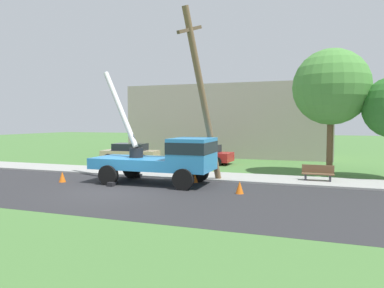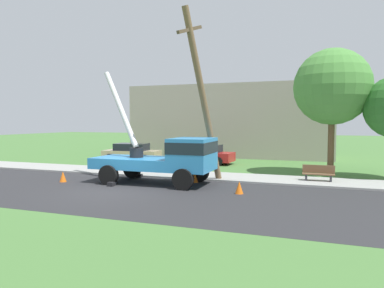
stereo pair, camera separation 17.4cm
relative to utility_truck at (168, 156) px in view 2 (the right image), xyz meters
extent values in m
plane|color=#477538|center=(-1.61, 9.48, -1.41)|extent=(120.00, 120.00, 0.00)
cube|color=#2B2B2D|center=(-1.61, -2.52, -1.40)|extent=(80.00, 8.21, 0.01)
cube|color=#9E9E99|center=(-1.61, 2.99, -1.36)|extent=(80.00, 2.82, 0.10)
cube|color=#2D84C6|center=(-1.80, -0.02, -0.38)|extent=(4.31, 2.42, 0.55)
cube|color=#2D84C6|center=(1.30, -0.01, 0.14)|extent=(1.91, 2.41, 1.60)
cube|color=#19232D|center=(1.30, -0.01, 0.49)|extent=(1.93, 2.43, 0.56)
cylinder|color=black|center=(-1.78, -0.02, 0.14)|extent=(0.70, 0.70, 0.50)
cylinder|color=silver|center=(-3.06, 0.62, 2.44)|extent=(2.89, 1.64, 4.26)
cube|color=black|center=(-2.40, -1.48, -1.31)|extent=(0.30, 0.30, 0.20)
cube|color=black|center=(-2.41, 1.42, -1.31)|extent=(0.30, 0.30, 0.20)
cylinder|color=black|center=(1.26, -1.21, -0.91)|extent=(1.00, 0.30, 1.00)
cylinder|color=black|center=(1.25, 1.19, -0.91)|extent=(1.00, 0.30, 1.00)
cylinder|color=black|center=(-2.71, -1.23, -0.91)|extent=(1.00, 0.30, 1.00)
cylinder|color=black|center=(-2.72, 1.17, -0.91)|extent=(1.00, 0.30, 1.00)
cylinder|color=brown|center=(1.61, 0.72, 2.85)|extent=(1.31, 3.15, 8.62)
cube|color=brown|center=(1.27, -0.33, 6.09)|extent=(0.70, 1.72, 0.73)
cone|color=orange|center=(3.89, -1.16, -1.13)|extent=(0.36, 0.36, 0.56)
cone|color=orange|center=(-5.46, -1.26, -1.13)|extent=(0.36, 0.36, 0.56)
cone|color=orange|center=(1.07, 0.95, -1.13)|extent=(0.36, 0.36, 0.56)
cube|color=tan|center=(-6.85, 8.48, -0.86)|extent=(4.55, 2.22, 0.65)
cube|color=black|center=(-6.85, 8.48, -0.26)|extent=(2.61, 1.89, 0.55)
cylinder|color=black|center=(-5.32, 7.72, -1.09)|extent=(0.64, 0.22, 0.64)
cylinder|color=black|center=(-5.50, 9.51, -1.09)|extent=(0.64, 0.22, 0.64)
cylinder|color=black|center=(-8.21, 7.44, -1.09)|extent=(0.64, 0.22, 0.64)
cylinder|color=black|center=(-8.39, 9.23, -1.09)|extent=(0.64, 0.22, 0.64)
cube|color=#B21E1E|center=(-1.02, 8.93, -0.86)|extent=(4.50, 2.06, 0.65)
cube|color=black|center=(-1.02, 8.93, -0.26)|extent=(2.56, 1.80, 0.55)
cylinder|color=black|center=(0.38, 7.94, -1.09)|extent=(0.64, 0.22, 0.64)
cylinder|color=black|center=(0.49, 9.74, -1.09)|extent=(0.64, 0.22, 0.64)
cylinder|color=black|center=(-2.52, 8.12, -1.09)|extent=(0.64, 0.22, 0.64)
cylinder|color=black|center=(-2.41, 9.91, -1.09)|extent=(0.64, 0.22, 0.64)
cube|color=brown|center=(7.12, 2.99, -0.96)|extent=(1.60, 0.44, 0.06)
cube|color=brown|center=(7.12, 3.19, -0.71)|extent=(1.60, 0.06, 0.40)
cube|color=#333338|center=(6.52, 2.99, -1.18)|extent=(0.10, 0.40, 0.45)
cube|color=#333338|center=(7.72, 2.99, -1.18)|extent=(0.10, 0.40, 0.45)
cylinder|color=brown|center=(7.76, 5.97, 1.00)|extent=(0.36, 0.36, 4.82)
sphere|color=#4C8C3D|center=(7.76, 5.97, 3.76)|extent=(4.41, 4.41, 4.41)
cube|color=#A5998C|center=(-0.71, 16.23, 1.79)|extent=(18.00, 6.00, 6.40)
camera|label=1|loc=(7.08, -16.60, 1.78)|focal=33.72mm
camera|label=2|loc=(7.25, -16.54, 1.78)|focal=33.72mm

